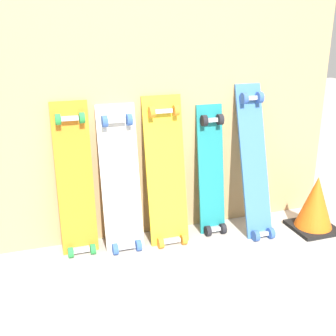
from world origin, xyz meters
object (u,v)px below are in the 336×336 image
object	(u,v)px
skateboard_teal	(211,175)
skateboard_blue	(255,167)
skateboard_orange	(75,185)
traffic_cone	(315,204)
skateboard_yellow	(166,177)
skateboard_white	(121,184)

from	to	relation	value
skateboard_teal	skateboard_blue	bearing A→B (deg)	-17.82
skateboard_orange	traffic_cone	distance (m)	1.45
skateboard_teal	traffic_cone	xyz separation A→B (m)	(0.61, -0.21, -0.19)
skateboard_orange	skateboard_teal	size ratio (longest dim) A/B	1.08
skateboard_teal	traffic_cone	distance (m)	0.67
skateboard_orange	skateboard_yellow	size ratio (longest dim) A/B	0.99
skateboard_blue	skateboard_white	bearing A→B (deg)	175.66
skateboard_orange	skateboard_teal	xyz separation A→B (m)	(0.81, -0.01, -0.03)
skateboard_white	skateboard_blue	xyz separation A→B (m)	(0.81, -0.06, 0.04)
skateboard_white	skateboard_blue	distance (m)	0.81
skateboard_blue	traffic_cone	bearing A→B (deg)	-20.25
skateboard_orange	traffic_cone	world-z (taller)	skateboard_orange
skateboard_yellow	skateboard_teal	size ratio (longest dim) A/B	1.09
skateboard_orange	skateboard_teal	world-z (taller)	skateboard_orange
skateboard_white	skateboard_teal	world-z (taller)	skateboard_white
skateboard_white	skateboard_yellow	world-z (taller)	skateboard_yellow
skateboard_yellow	traffic_cone	distance (m)	0.95
skateboard_orange	traffic_cone	xyz separation A→B (m)	(1.42, -0.22, -0.22)
skateboard_yellow	skateboard_orange	bearing A→B (deg)	176.33
skateboard_orange	skateboard_teal	bearing A→B (deg)	-0.61
traffic_cone	skateboard_teal	bearing A→B (deg)	160.72
skateboard_orange	skateboard_blue	xyz separation A→B (m)	(1.05, -0.09, 0.02)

